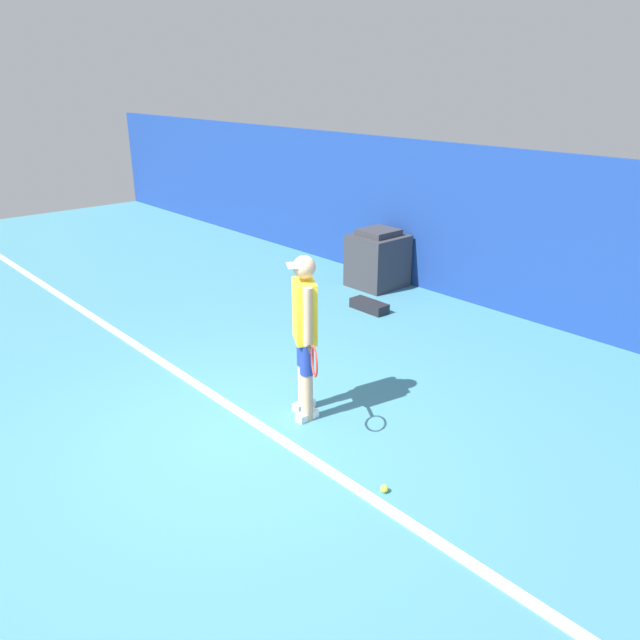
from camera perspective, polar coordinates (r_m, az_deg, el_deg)
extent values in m
plane|color=teal|center=(6.17, -6.80, -10.60)|extent=(24.00, 24.00, 0.00)
cube|color=navy|center=(9.16, 18.64, 7.14)|extent=(24.00, 0.10, 2.34)
cube|color=white|center=(6.28, -5.11, -9.86)|extent=(21.60, 0.10, 0.01)
cylinder|color=tan|center=(6.49, -1.49, -6.11)|extent=(0.12, 0.12, 0.51)
cylinder|color=navy|center=(6.31, -1.53, -2.78)|extent=(0.14, 0.14, 0.31)
cube|color=white|center=(6.60, -1.47, -7.78)|extent=(0.10, 0.24, 0.08)
cylinder|color=tan|center=(6.30, -1.19, -7.02)|extent=(0.12, 0.12, 0.51)
cylinder|color=navy|center=(6.11, -1.22, -3.61)|extent=(0.14, 0.14, 0.31)
cube|color=white|center=(6.41, -1.18, -8.72)|extent=(0.10, 0.24, 0.08)
cube|color=yellow|center=(6.03, -1.42, 0.81)|extent=(0.39, 0.35, 0.61)
sphere|color=tan|center=(5.89, -1.46, 4.87)|extent=(0.22, 0.22, 0.22)
cube|color=white|center=(5.87, -2.43, 5.00)|extent=(0.22, 0.20, 0.02)
cylinder|color=tan|center=(6.21, -1.69, 1.60)|extent=(0.09, 0.09, 0.58)
cylinder|color=tan|center=(5.85, -1.13, 0.30)|extent=(0.09, 0.09, 0.58)
cylinder|color=black|center=(5.85, -0.93, -2.74)|extent=(0.22, 0.15, 0.03)
torus|color=red|center=(5.62, -0.52, -3.80)|extent=(0.26, 0.17, 0.29)
sphere|color=#D1E533|center=(5.44, 5.90, -15.09)|extent=(0.07, 0.07, 0.07)
cube|color=#333338|center=(10.31, 5.29, 5.41)|extent=(0.77, 0.81, 0.85)
cube|color=#333338|center=(10.18, 5.38, 7.99)|extent=(0.54, 0.57, 0.10)
cube|color=black|center=(9.28, 4.52, 1.30)|extent=(0.60, 0.24, 0.14)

